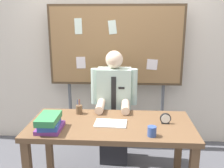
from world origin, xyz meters
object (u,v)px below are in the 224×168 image
(desk_clock, at_px, (165,119))
(pen_holder, at_px, (79,109))
(person, at_px, (114,112))
(bulletin_board, at_px, (116,47))
(desk, at_px, (111,132))
(open_notebook, at_px, (111,123))
(book_stack, at_px, (49,123))
(coffee_mug, at_px, (152,131))

(desk_clock, height_order, pen_holder, pen_holder)
(person, relative_size, bulletin_board, 0.72)
(desk, height_order, person, person)
(desk, distance_m, open_notebook, 0.10)
(bulletin_board, xyz_separation_m, pen_holder, (-0.36, -0.77, -0.58))
(book_stack, distance_m, open_notebook, 0.58)
(person, xyz_separation_m, desk_clock, (0.53, -0.57, 0.16))
(person, xyz_separation_m, book_stack, (-0.55, -0.79, 0.18))
(desk, bearing_deg, coffee_mug, -34.57)
(pen_holder, bearing_deg, book_stack, -114.24)
(bulletin_board, distance_m, coffee_mug, 1.44)
(person, distance_m, book_stack, 0.98)
(person, relative_size, desk_clock, 13.05)
(coffee_mug, relative_size, pen_holder, 0.56)
(person, xyz_separation_m, coffee_mug, (0.38, -0.85, 0.15))
(book_stack, bearing_deg, bulletin_board, 65.31)
(desk_clock, bearing_deg, open_notebook, -175.47)
(book_stack, distance_m, desk_clock, 1.10)
(bulletin_board, xyz_separation_m, book_stack, (-0.55, -1.20, -0.56))
(desk_clock, xyz_separation_m, pen_holder, (-0.89, 0.21, 0.00))
(bulletin_board, xyz_separation_m, coffee_mug, (0.38, -1.26, -0.59))
(desk, distance_m, coffee_mug, 0.48)
(book_stack, bearing_deg, coffee_mug, -3.91)
(desk, height_order, book_stack, book_stack)
(open_notebook, height_order, desk_clock, desk_clock)
(desk_clock, bearing_deg, coffee_mug, -119.15)
(person, bearing_deg, desk, -90.00)
(pen_holder, bearing_deg, desk_clock, -13.41)
(book_stack, xyz_separation_m, pen_holder, (0.19, 0.43, -0.02))
(coffee_mug, distance_m, pen_holder, 0.88)
(person, bearing_deg, open_notebook, -90.02)
(bulletin_board, height_order, desk_clock, bulletin_board)
(desk, relative_size, coffee_mug, 17.95)
(desk, xyz_separation_m, person, (0.00, 0.60, -0.01))
(desk, relative_size, pen_holder, 10.03)
(bulletin_board, bearing_deg, desk, -89.99)
(bulletin_board, bearing_deg, book_stack, -114.69)
(person, distance_m, open_notebook, 0.63)
(person, bearing_deg, desk_clock, -47.21)
(desk_clock, relative_size, coffee_mug, 1.20)
(desk, xyz_separation_m, coffee_mug, (0.38, -0.26, 0.14))
(open_notebook, bearing_deg, book_stack, -162.36)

